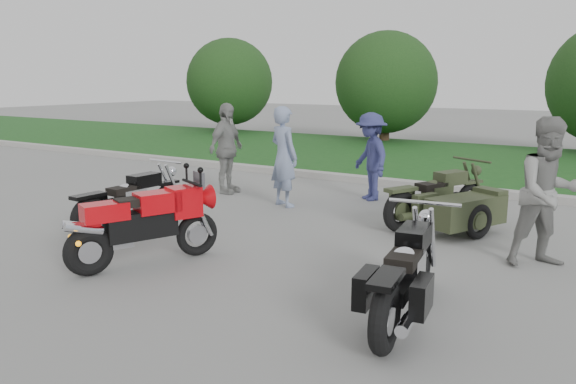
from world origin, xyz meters
The scene contains 13 objects.
ground centered at (0.00, 0.00, 0.00)m, with size 80.00×80.00×0.00m, color gray.
curb centered at (0.00, 6.00, 0.07)m, with size 60.00×0.30×0.15m, color #A29F99.
grass_strip centered at (0.00, 10.15, 0.07)m, with size 60.00×8.00×0.14m, color #286221.
tree_far_left centered at (-10.00, 13.50, 2.19)m, with size 3.60×3.60×4.00m.
tree_mid_left centered at (-3.00, 13.50, 2.19)m, with size 3.60×3.60×4.00m.
sportbike_red centered at (-0.37, -0.78, 0.56)m, with size 0.97×1.90×0.96m.
cruiser_left centered at (-1.87, 0.35, 0.42)m, with size 0.38×2.16×0.83m.
cruiser_right centered at (3.03, -0.64, 0.44)m, with size 0.54×2.24×0.86m.
cruiser_sidecar centered at (2.47, 2.91, 0.40)m, with size 1.63×2.07×0.85m.
person_stripe centered at (-0.69, 3.06, 0.92)m, with size 0.67×0.44×1.85m, color #808FAF.
person_grey centered at (3.93, 1.91, 0.94)m, with size 0.91×0.71×1.88m, color gray.
person_denim centered at (0.44, 4.40, 0.85)m, with size 1.10×0.63×1.70m, color navy.
person_back centered at (-2.34, 3.46, 0.93)m, with size 1.09×0.45×1.85m, color gray.
Camera 1 is at (4.78, -5.58, 2.33)m, focal length 35.00 mm.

